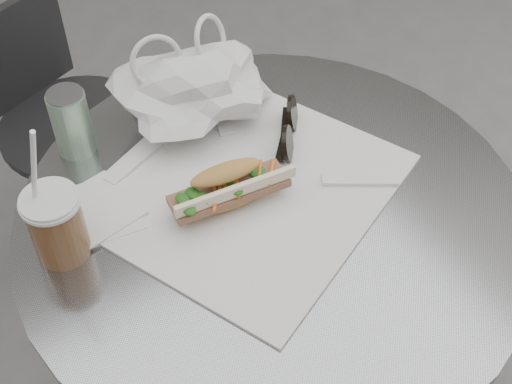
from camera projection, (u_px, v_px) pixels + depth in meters
cafe_table at (270, 312)px, 1.25m from camera, size 0.76×0.76×0.74m
chair_far at (75, 156)px, 1.75m from camera, size 0.37×0.39×0.67m
sandwich_paper at (245, 186)px, 1.08m from camera, size 0.53×0.52×0.00m
banh_mi at (228, 187)px, 1.03m from camera, size 0.23×0.12×0.07m
iced_coffee at (56, 224)px, 0.96m from camera, size 0.08×0.08×0.24m
sunglasses at (288, 130)px, 1.13m from camera, size 0.11×0.11×0.06m
plastic_bag at (194, 90)px, 1.14m from camera, size 0.27×0.23×0.12m
napkin_stack at (95, 212)px, 1.04m from camera, size 0.14×0.14×0.01m
drink_can at (72, 122)px, 1.10m from camera, size 0.06×0.06×0.11m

